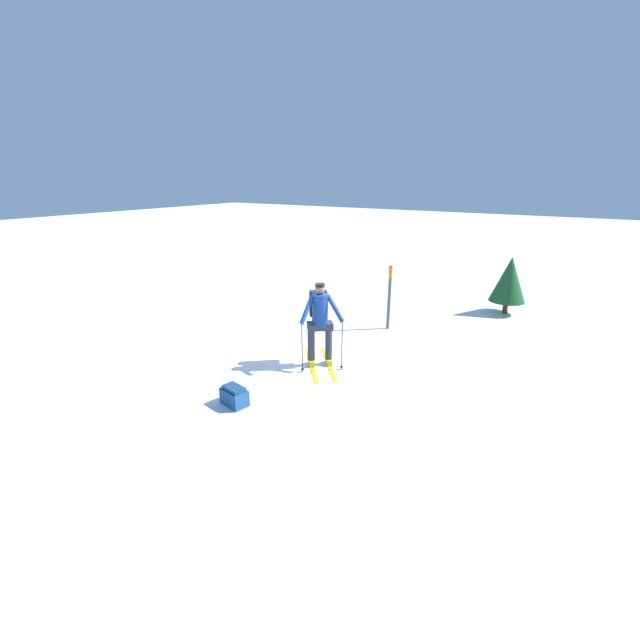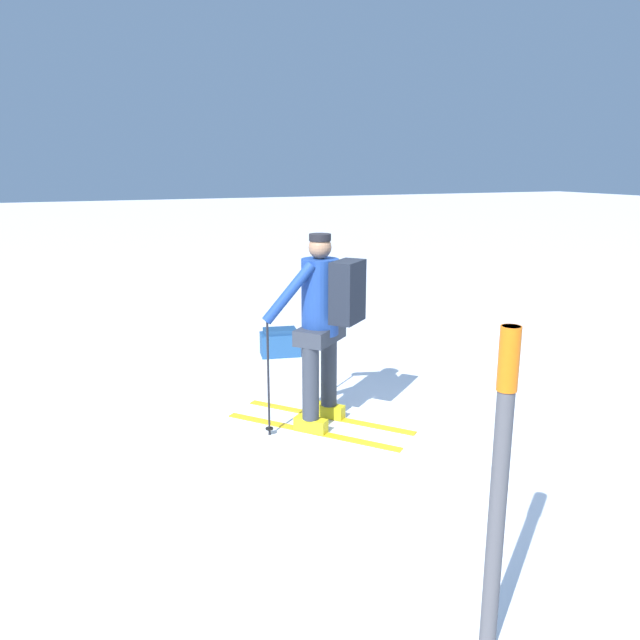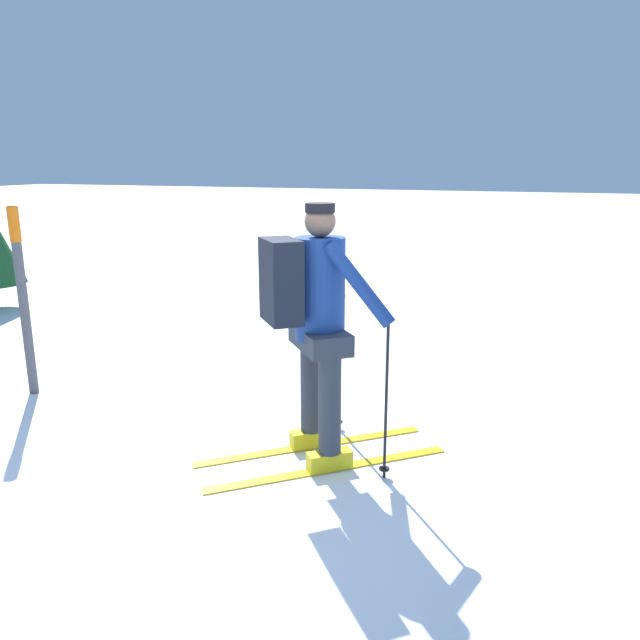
% 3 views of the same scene
% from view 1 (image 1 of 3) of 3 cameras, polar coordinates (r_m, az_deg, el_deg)
% --- Properties ---
extents(ground_plane, '(80.00, 80.00, 0.00)m').
position_cam_1_polar(ground_plane, '(9.49, 0.67, -4.82)').
color(ground_plane, white).
extents(skier, '(1.47, 1.61, 1.76)m').
position_cam_1_polar(skier, '(8.73, -0.04, 0.26)').
color(skier, gold).
rests_on(skier, ground_plane).
extents(dropped_backpack, '(0.53, 0.39, 0.35)m').
position_cam_1_polar(dropped_backpack, '(7.67, -11.35, -9.90)').
color(dropped_backpack, navy).
rests_on(dropped_backpack, ground_plane).
extents(trail_marker, '(0.09, 0.09, 1.65)m').
position_cam_1_polar(trail_marker, '(11.01, 9.25, 3.57)').
color(trail_marker, '#4C4C51').
rests_on(trail_marker, ground_plane).
extents(pine_tree, '(0.99, 0.99, 1.64)m').
position_cam_1_polar(pine_tree, '(13.25, 23.93, 4.96)').
color(pine_tree, '#4C331E').
rests_on(pine_tree, ground_plane).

